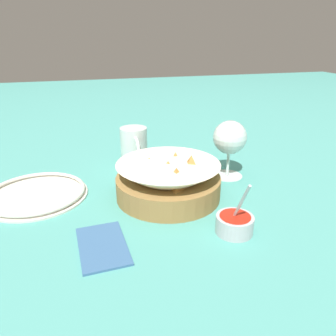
# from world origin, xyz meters

# --- Properties ---
(ground_plane) EXTENTS (4.00, 4.00, 0.00)m
(ground_plane) POSITION_xyz_m (0.00, 0.00, 0.00)
(ground_plane) COLOR teal
(food_basket) EXTENTS (0.22, 0.22, 0.09)m
(food_basket) POSITION_xyz_m (-0.04, 0.00, 0.04)
(food_basket) COLOR olive
(food_basket) RESTS_ON ground_plane
(sauce_cup) EXTENTS (0.07, 0.07, 0.11)m
(sauce_cup) POSITION_xyz_m (0.13, 0.08, 0.02)
(sauce_cup) COLOR #B7B7BC
(sauce_cup) RESTS_ON ground_plane
(wine_glass) EXTENTS (0.08, 0.08, 0.14)m
(wine_glass) POSITION_xyz_m (-0.10, 0.17, 0.09)
(wine_glass) COLOR silver
(wine_glass) RESTS_ON ground_plane
(beer_mug) EXTENTS (0.11, 0.07, 0.10)m
(beer_mug) POSITION_xyz_m (-0.24, -0.04, 0.05)
(beer_mug) COLOR silver
(beer_mug) RESTS_ON ground_plane
(side_plate) EXTENTS (0.22, 0.22, 0.01)m
(side_plate) POSITION_xyz_m (-0.11, -0.27, 0.01)
(side_plate) COLOR silver
(side_plate) RESTS_ON ground_plane
(napkin) EXTENTS (0.13, 0.08, 0.01)m
(napkin) POSITION_xyz_m (0.11, -0.15, 0.00)
(napkin) COLOR #38608E
(napkin) RESTS_ON ground_plane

